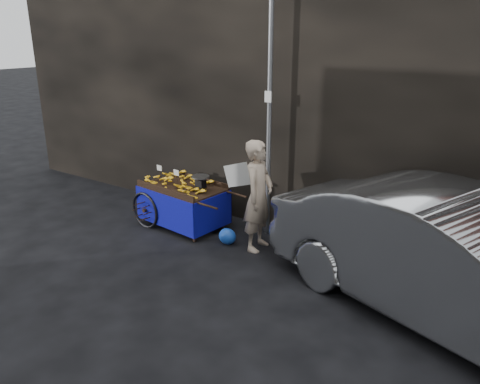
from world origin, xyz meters
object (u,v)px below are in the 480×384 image
Objects in this scene: parked_car at (454,262)px; vendor at (258,196)px; plastic_bag at (227,236)px; banana_cart at (181,190)px.

vendor is at bearing 100.63° from parked_car.
parked_car is at bearing -3.80° from plastic_bag.
parked_car reaches higher than banana_cart.
banana_cart is 4.70m from parked_car.
parked_car reaches higher than plastic_bag.
banana_cart is 0.44× the size of parked_car.
parked_car is at bearing -104.55° from vendor.
vendor is 0.93m from plastic_bag.
banana_cart is 1.17× the size of vendor.
banana_cart is at bearing 170.31° from plastic_bag.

